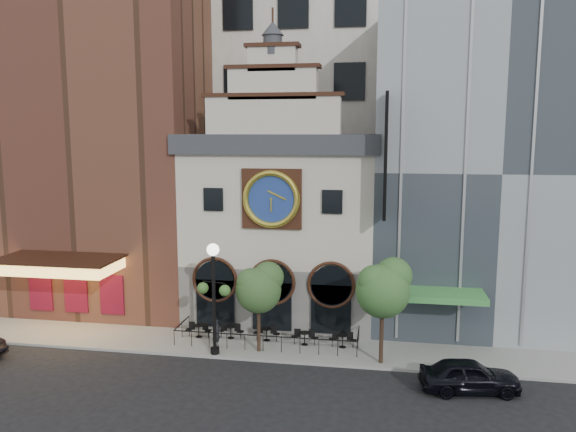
# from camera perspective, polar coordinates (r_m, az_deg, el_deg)

# --- Properties ---
(ground) EXTENTS (120.00, 120.00, 0.00)m
(ground) POSITION_cam_1_polar(r_m,az_deg,el_deg) (31.79, -3.01, -14.59)
(ground) COLOR black
(ground) RESTS_ON ground
(sidewalk) EXTENTS (44.00, 5.00, 0.15)m
(sidewalk) POSITION_cam_1_polar(r_m,az_deg,el_deg) (34.03, -2.08, -12.86)
(sidewalk) COLOR gray
(sidewalk) RESTS_ON ground
(clock_building) EXTENTS (12.60, 8.78, 18.65)m
(clock_building) POSITION_cam_1_polar(r_m,az_deg,el_deg) (37.37, -0.48, -0.39)
(clock_building) COLOR #605E5B
(clock_building) RESTS_ON ground
(theater_building) EXTENTS (14.00, 15.60, 25.00)m
(theater_building) POSITION_cam_1_polar(r_m,az_deg,el_deg) (43.13, -17.42, 8.30)
(theater_building) COLOR brown
(theater_building) RESTS_ON ground
(retail_building) EXTENTS (14.00, 14.40, 20.00)m
(retail_building) POSITION_cam_1_polar(r_m,az_deg,el_deg) (39.14, 19.25, 4.62)
(retail_building) COLOR gray
(retail_building) RESTS_ON ground
(office_tower) EXTENTS (20.00, 16.00, 40.00)m
(office_tower) POSITION_cam_1_polar(r_m,az_deg,el_deg) (49.54, 2.08, 17.23)
(office_tower) COLOR silver
(office_tower) RESTS_ON ground
(cafe_railing) EXTENTS (10.60, 2.60, 0.90)m
(cafe_railing) POSITION_cam_1_polar(r_m,az_deg,el_deg) (33.84, -2.08, -12.03)
(cafe_railing) COLOR black
(cafe_railing) RESTS_ON sidewalk
(bistro_0) EXTENTS (1.58, 0.68, 0.90)m
(bistro_0) POSITION_cam_1_polar(r_m,az_deg,el_deg) (35.10, -9.06, -11.34)
(bistro_0) COLOR black
(bistro_0) RESTS_ON sidewalk
(bistro_1) EXTENTS (1.58, 0.68, 0.90)m
(bistro_1) POSITION_cam_1_polar(r_m,az_deg,el_deg) (34.67, -5.83, -11.53)
(bistro_1) COLOR black
(bistro_1) RESTS_ON sidewalk
(bistro_2) EXTENTS (1.58, 0.68, 0.90)m
(bistro_2) POSITION_cam_1_polar(r_m,az_deg,el_deg) (34.16, -2.18, -11.80)
(bistro_2) COLOR black
(bistro_2) RESTS_ON sidewalk
(bistro_3) EXTENTS (1.58, 0.68, 0.90)m
(bistro_3) POSITION_cam_1_polar(r_m,az_deg,el_deg) (33.52, 1.69, -12.20)
(bistro_3) COLOR black
(bistro_3) RESTS_ON sidewalk
(bistro_4) EXTENTS (1.58, 0.68, 0.90)m
(bistro_4) POSITION_cam_1_polar(r_m,az_deg,el_deg) (33.29, 5.57, -12.39)
(bistro_4) COLOR black
(bistro_4) RESTS_ON sidewalk
(car_right) EXTENTS (4.96, 2.53, 1.62)m
(car_right) POSITION_cam_1_polar(r_m,az_deg,el_deg) (29.51, 17.96, -15.18)
(car_right) COLOR black
(car_right) RESTS_ON ground
(pedestrian) EXTENTS (0.67, 0.73, 1.67)m
(pedestrian) POSITION_cam_1_polar(r_m,az_deg,el_deg) (33.27, -7.32, -11.76)
(pedestrian) COLOR black
(pedestrian) RESTS_ON sidewalk
(lamppost) EXTENTS (1.99, 0.92, 6.30)m
(lamppost) POSITION_cam_1_polar(r_m,az_deg,el_deg) (31.46, -7.56, -7.09)
(lamppost) COLOR black
(lamppost) RESTS_ON sidewalk
(tree_left) EXTENTS (2.67, 2.57, 5.14)m
(tree_left) POSITION_cam_1_polar(r_m,az_deg,el_deg) (31.66, -2.93, -7.16)
(tree_left) COLOR #382619
(tree_left) RESTS_ON sidewalk
(tree_right) EXTENTS (2.99, 2.88, 5.75)m
(tree_right) POSITION_cam_1_polar(r_m,az_deg,el_deg) (30.35, 9.70, -7.09)
(tree_right) COLOR #382619
(tree_right) RESTS_ON sidewalk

